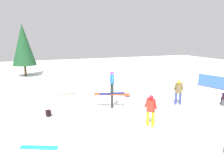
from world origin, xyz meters
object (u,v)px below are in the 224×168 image
(main_rider_on_rail, at_px, (112,83))
(bystander_red, at_px, (151,109))
(loose_snowboard_coral, at_px, (67,94))
(loose_snowboard_cyan, at_px, (39,147))
(rail_feature, at_px, (112,96))
(pine_tree_near, at_px, (23,45))
(bystander_brown, at_px, (179,91))
(backpack_on_snow, at_px, (48,113))

(main_rider_on_rail, distance_m, bystander_red, 3.45)
(bystander_red, height_order, loose_snowboard_coral, bystander_red)
(loose_snowboard_cyan, bearing_deg, rail_feature, 62.57)
(loose_snowboard_cyan, bearing_deg, main_rider_on_rail, 62.57)
(rail_feature, xyz_separation_m, bystander_red, (-0.74, 3.29, 0.12))
(rail_feature, distance_m, loose_snowboard_coral, 4.80)
(loose_snowboard_coral, relative_size, pine_tree_near, 0.26)
(loose_snowboard_coral, bearing_deg, pine_tree_near, -77.93)
(loose_snowboard_coral, xyz_separation_m, pine_tree_near, (2.89, -9.43, 3.43))
(rail_feature, bearing_deg, bystander_red, 128.86)
(rail_feature, relative_size, main_rider_on_rail, 1.33)
(bystander_red, xyz_separation_m, loose_snowboard_cyan, (5.26, 0.27, -0.88))
(bystander_brown, height_order, loose_snowboard_cyan, bystander_brown)
(loose_snowboard_cyan, bearing_deg, pine_tree_near, 115.73)
(loose_snowboard_coral, relative_size, loose_snowboard_cyan, 0.98)
(backpack_on_snow, height_order, pine_tree_near, pine_tree_near)
(loose_snowboard_coral, relative_size, backpack_on_snow, 4.36)
(rail_feature, relative_size, bystander_brown, 1.30)
(rail_feature, bearing_deg, loose_snowboard_cyan, 64.36)
(bystander_brown, distance_m, loose_snowboard_cyan, 9.19)
(rail_feature, xyz_separation_m, bystander_brown, (-4.24, 0.92, 0.14))
(main_rider_on_rail, xyz_separation_m, bystander_red, (-0.74, 3.29, -0.71))
(main_rider_on_rail, xyz_separation_m, bystander_brown, (-4.24, 0.92, -0.70))
(main_rider_on_rail, relative_size, loose_snowboard_coral, 1.06)
(main_rider_on_rail, distance_m, loose_snowboard_cyan, 5.97)
(main_rider_on_rail, height_order, bystander_brown, main_rider_on_rail)
(backpack_on_snow, bearing_deg, bystander_red, -142.26)
(rail_feature, height_order, bystander_brown, bystander_brown)
(bystander_red, height_order, loose_snowboard_cyan, bystander_red)
(bystander_brown, bearing_deg, loose_snowboard_cyan, 36.69)
(rail_feature, relative_size, bystander_red, 1.33)
(rail_feature, bearing_deg, pine_tree_near, -44.04)
(loose_snowboard_cyan, distance_m, backpack_on_snow, 3.59)
(loose_snowboard_cyan, bearing_deg, bystander_brown, 41.12)
(backpack_on_snow, bearing_deg, bystander_brown, -113.05)
(bystander_brown, bearing_deg, backpack_on_snow, 13.72)
(loose_snowboard_cyan, bearing_deg, backpack_on_snow, 103.02)
(loose_snowboard_cyan, bearing_deg, loose_snowboard_coral, 96.80)
(bystander_brown, relative_size, loose_snowboard_cyan, 1.06)
(main_rider_on_rail, bearing_deg, loose_snowboard_cyan, 49.42)
(main_rider_on_rail, distance_m, backpack_on_snow, 4.08)
(pine_tree_near, bearing_deg, loose_snowboard_cyan, 91.38)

